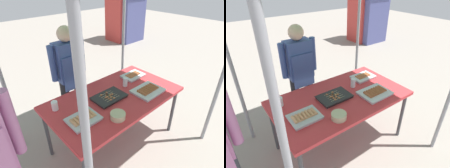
% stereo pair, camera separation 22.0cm
% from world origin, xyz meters
% --- Properties ---
extents(ground_plane, '(18.00, 18.00, 0.00)m').
position_xyz_m(ground_plane, '(0.00, 0.00, 0.00)').
color(ground_plane, gray).
extents(stall_table, '(1.60, 0.90, 0.75)m').
position_xyz_m(stall_table, '(0.00, 0.00, 0.70)').
color(stall_table, '#C63338').
rests_on(stall_table, ground).
extents(tray_grilled_sausages, '(0.32, 0.22, 0.05)m').
position_xyz_m(tray_grilled_sausages, '(0.53, 0.18, 0.77)').
color(tray_grilled_sausages, silver).
rests_on(tray_grilled_sausages, stall_table).
extents(tray_meat_skewers, '(0.38, 0.26, 0.04)m').
position_xyz_m(tray_meat_skewers, '(-0.08, 0.02, 0.77)').
color(tray_meat_skewers, black).
rests_on(tray_meat_skewers, stall_table).
extents(tray_pork_links, '(0.37, 0.29, 0.06)m').
position_xyz_m(tray_pork_links, '(0.37, -0.21, 0.77)').
color(tray_pork_links, silver).
rests_on(tray_pork_links, stall_table).
extents(tray_spring_rolls, '(0.31, 0.25, 0.05)m').
position_xyz_m(tray_spring_rolls, '(-0.52, -0.10, 0.77)').
color(tray_spring_rolls, '#ADADB2').
rests_on(tray_spring_rolls, stall_table).
extents(condiment_bowl, '(0.16, 0.16, 0.06)m').
position_xyz_m(condiment_bowl, '(-0.25, -0.30, 0.78)').
color(condiment_bowl, '#BFB28C').
rests_on(condiment_bowl, stall_table).
extents(drink_cup_near_edge, '(0.07, 0.07, 0.10)m').
position_xyz_m(drink_cup_near_edge, '(-0.64, 0.25, 0.80)').
color(drink_cup_near_edge, white).
rests_on(drink_cup_near_edge, stall_table).
extents(drink_cup_by_wok, '(0.06, 0.06, 0.11)m').
position_xyz_m(drink_cup_by_wok, '(0.27, 0.09, 0.81)').
color(drink_cup_by_wok, white).
rests_on(drink_cup_by_wok, stall_table).
extents(vendor_woman, '(0.52, 0.22, 1.48)m').
position_xyz_m(vendor_woman, '(-0.15, 0.74, 0.86)').
color(vendor_woman, black).
rests_on(vendor_woman, ground).
extents(neighbor_stall_left, '(0.78, 0.75, 2.05)m').
position_xyz_m(neighbor_stall_left, '(3.36, 3.24, 1.03)').
color(neighbor_stall_left, '#BF3833').
rests_on(neighbor_stall_left, ground).
extents(neighbor_stall_right, '(0.88, 0.69, 1.97)m').
position_xyz_m(neighbor_stall_right, '(3.50, 3.01, 0.99)').
color(neighbor_stall_right, '#4C518C').
rests_on(neighbor_stall_right, ground).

